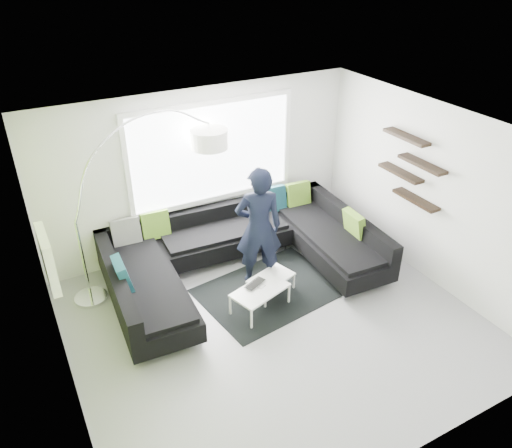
{
  "coord_description": "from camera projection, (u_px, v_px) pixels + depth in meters",
  "views": [
    {
      "loc": [
        -2.84,
        -4.71,
        4.81
      ],
      "look_at": [
        0.19,
        0.9,
        1.13
      ],
      "focal_mm": 35.0,
      "sensor_mm": 36.0,
      "label": 1
    }
  ],
  "objects": [
    {
      "name": "ground",
      "position": [
        274.0,
        322.0,
        7.16
      ],
      "size": [
        5.5,
        5.5,
        0.0
      ],
      "primitive_type": "plane",
      "color": "gray",
      "rests_on": "ground"
    },
    {
      "name": "arc_lamp",
      "position": [
        75.0,
        223.0,
        6.95
      ],
      "size": [
        2.54,
        0.83,
        2.7
      ],
      "primitive_type": null,
      "rotation": [
        0.0,
        0.0,
        0.05
      ],
      "color": "silver",
      "rests_on": "ground"
    },
    {
      "name": "side_table",
      "position": [
        378.0,
        263.0,
        8.05
      ],
      "size": [
        0.43,
        0.43,
        0.47
      ],
      "primitive_type": "cube",
      "rotation": [
        0.0,
        0.0,
        0.32
      ],
      "color": "black",
      "rests_on": "ground"
    },
    {
      "name": "laptop",
      "position": [
        258.0,
        285.0,
        7.32
      ],
      "size": [
        0.53,
        0.5,
        0.03
      ],
      "primitive_type": "imported",
      "rotation": [
        0.0,
        0.0,
        0.42
      ],
      "color": "black",
      "rests_on": "coffee_table"
    },
    {
      "name": "room_shell",
      "position": [
        271.0,
        205.0,
        6.43
      ],
      "size": [
        5.54,
        5.04,
        2.82
      ],
      "color": "silver",
      "rests_on": "ground"
    },
    {
      "name": "coffee_table",
      "position": [
        266.0,
        291.0,
        7.51
      ],
      "size": [
        1.22,
        0.93,
        0.36
      ],
      "primitive_type": "cube",
      "rotation": [
        0.0,
        0.0,
        0.3
      ],
      "color": "white",
      "rests_on": "ground"
    },
    {
      "name": "sectional_sofa",
      "position": [
        243.0,
        257.0,
        7.91
      ],
      "size": [
        4.3,
        2.8,
        0.9
      ],
      "rotation": [
        0.0,
        0.0,
        -0.05
      ],
      "color": "black",
      "rests_on": "ground"
    },
    {
      "name": "person",
      "position": [
        259.0,
        228.0,
        7.55
      ],
      "size": [
        1.01,
        0.91,
        1.97
      ],
      "primitive_type": "imported",
      "rotation": [
        0.0,
        0.0,
        2.81
      ],
      "color": "black",
      "rests_on": "ground"
    },
    {
      "name": "rug",
      "position": [
        270.0,
        290.0,
        7.8
      ],
      "size": [
        2.3,
        1.81,
        0.01
      ],
      "primitive_type": "cube",
      "rotation": [
        0.0,
        0.0,
        0.14
      ],
      "color": "black",
      "rests_on": "ground"
    }
  ]
}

